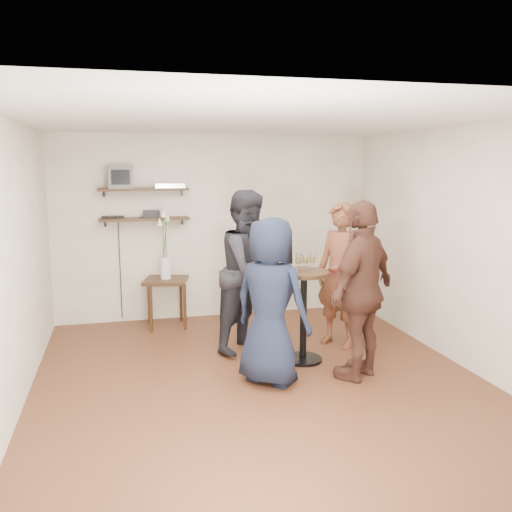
# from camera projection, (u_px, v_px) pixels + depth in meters

# --- Properties ---
(room) EXTENTS (4.58, 5.08, 2.68)m
(room) POSITION_uv_depth(u_px,v_px,m) (260.00, 255.00, 5.34)
(room) COLOR #472616
(room) RESTS_ON ground
(shelf_upper) EXTENTS (1.20, 0.25, 0.04)m
(shelf_upper) POSITION_uv_depth(u_px,v_px,m) (143.00, 189.00, 7.28)
(shelf_upper) COLOR black
(shelf_upper) RESTS_ON room
(shelf_lower) EXTENTS (1.20, 0.25, 0.04)m
(shelf_lower) POSITION_uv_depth(u_px,v_px,m) (145.00, 219.00, 7.34)
(shelf_lower) COLOR black
(shelf_lower) RESTS_ON room
(crt_monitor) EXTENTS (0.32, 0.30, 0.30)m
(crt_monitor) POSITION_uv_depth(u_px,v_px,m) (121.00, 177.00, 7.18)
(crt_monitor) COLOR #59595B
(crt_monitor) RESTS_ON shelf_upper
(dvd_deck) EXTENTS (0.40, 0.24, 0.06)m
(dvd_deck) POSITION_uv_depth(u_px,v_px,m) (170.00, 186.00, 7.35)
(dvd_deck) COLOR silver
(dvd_deck) RESTS_ON shelf_upper
(radio) EXTENTS (0.22, 0.10, 0.10)m
(radio) POSITION_uv_depth(u_px,v_px,m) (151.00, 214.00, 7.36)
(radio) COLOR black
(radio) RESTS_ON shelf_lower
(power_strip) EXTENTS (0.30, 0.05, 0.03)m
(power_strip) POSITION_uv_depth(u_px,v_px,m) (113.00, 217.00, 7.29)
(power_strip) COLOR black
(power_strip) RESTS_ON shelf_lower
(side_table) EXTENTS (0.67, 0.67, 0.66)m
(side_table) POSITION_uv_depth(u_px,v_px,m) (166.00, 287.00, 7.30)
(side_table) COLOR black
(side_table) RESTS_ON room
(vase_lilies) EXTENTS (0.19, 0.20, 0.96)m
(vase_lilies) POSITION_uv_depth(u_px,v_px,m) (165.00, 257.00, 7.23)
(vase_lilies) COLOR silver
(vase_lilies) RESTS_ON side_table
(drinks_table) EXTENTS (0.56, 0.56, 1.03)m
(drinks_table) POSITION_uv_depth(u_px,v_px,m) (304.00, 304.00, 5.99)
(drinks_table) COLOR black
(drinks_table) RESTS_ON room
(wine_glass_fl) EXTENTS (0.07, 0.07, 0.21)m
(wine_glass_fl) POSITION_uv_depth(u_px,v_px,m) (299.00, 259.00, 5.85)
(wine_glass_fl) COLOR silver
(wine_glass_fl) RESTS_ON drinks_table
(wine_glass_fr) EXTENTS (0.07, 0.07, 0.22)m
(wine_glass_fr) POSITION_uv_depth(u_px,v_px,m) (312.00, 258.00, 5.90)
(wine_glass_fr) COLOR silver
(wine_glass_fr) RESTS_ON drinks_table
(wine_glass_bl) EXTENTS (0.06, 0.06, 0.19)m
(wine_glass_bl) POSITION_uv_depth(u_px,v_px,m) (299.00, 258.00, 5.97)
(wine_glass_bl) COLOR silver
(wine_glass_bl) RESTS_ON drinks_table
(wine_glass_br) EXTENTS (0.06, 0.06, 0.19)m
(wine_glass_br) POSITION_uv_depth(u_px,v_px,m) (305.00, 260.00, 5.93)
(wine_glass_br) COLOR silver
(wine_glass_br) RESTS_ON drinks_table
(person_plaid) EXTENTS (0.70, 0.76, 1.75)m
(person_plaid) POSITION_uv_depth(u_px,v_px,m) (340.00, 275.00, 6.48)
(person_plaid) COLOR #B4142C
(person_plaid) RESTS_ON room
(person_dark) EXTENTS (1.16, 1.15, 1.90)m
(person_dark) POSITION_uv_depth(u_px,v_px,m) (250.00, 271.00, 6.34)
(person_dark) COLOR black
(person_dark) RESTS_ON room
(person_navy) EXTENTS (0.96, 0.97, 1.68)m
(person_navy) POSITION_uv_depth(u_px,v_px,m) (271.00, 301.00, 5.36)
(person_navy) COLOR black
(person_navy) RESTS_ON room
(person_brown) EXTENTS (1.14, 0.99, 1.84)m
(person_brown) POSITION_uv_depth(u_px,v_px,m) (362.00, 291.00, 5.49)
(person_brown) COLOR #4B2920
(person_brown) RESTS_ON room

